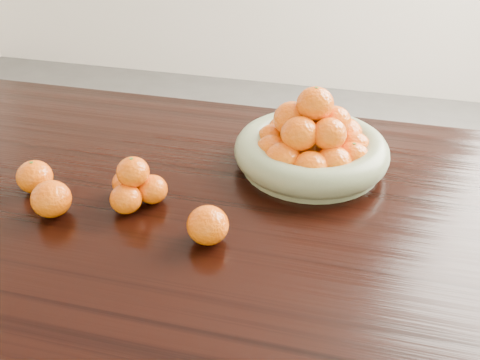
% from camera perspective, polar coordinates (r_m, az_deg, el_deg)
% --- Properties ---
extents(dining_table, '(2.00, 1.00, 0.75)m').
position_cam_1_polar(dining_table, '(1.20, -1.43, -6.12)').
color(dining_table, black).
rests_on(dining_table, ground).
extents(fruit_bowl, '(0.36, 0.36, 0.20)m').
position_cam_1_polar(fruit_bowl, '(1.26, 7.65, 3.74)').
color(fruit_bowl, gray).
rests_on(fruit_bowl, dining_table).
extents(orange_pyramid, '(0.13, 0.12, 0.11)m').
position_cam_1_polar(orange_pyramid, '(1.15, -11.17, -0.58)').
color(orange_pyramid, orange).
rests_on(orange_pyramid, dining_table).
extents(loose_orange_0, '(0.08, 0.08, 0.07)m').
position_cam_1_polar(loose_orange_0, '(1.25, -21.05, 0.32)').
color(loose_orange_0, orange).
rests_on(loose_orange_0, dining_table).
extents(loose_orange_1, '(0.08, 0.08, 0.08)m').
position_cam_1_polar(loose_orange_1, '(1.16, -19.49, -1.92)').
color(loose_orange_1, orange).
rests_on(loose_orange_1, dining_table).
extents(loose_orange_2, '(0.08, 0.08, 0.08)m').
position_cam_1_polar(loose_orange_2, '(1.02, -3.46, -4.83)').
color(loose_orange_2, orange).
rests_on(loose_orange_2, dining_table).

